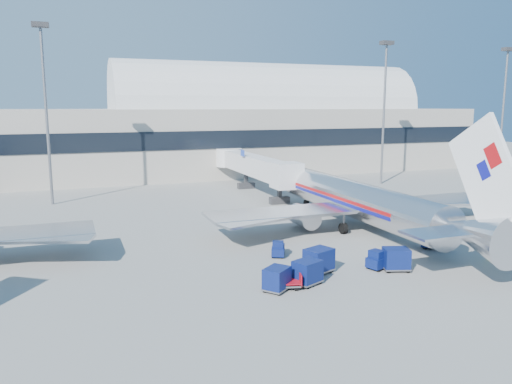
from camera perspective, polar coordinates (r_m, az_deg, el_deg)
name	(u,v)px	position (r m, az deg, el deg)	size (l,w,h in m)	color
ground	(290,251)	(44.08, 3.89, -6.70)	(260.00, 260.00, 0.00)	gray
terminal	(92,135)	(94.62, -18.25, 6.26)	(170.00, 28.15, 21.00)	#B2AA9E
airliner_main	(361,201)	(51.94, 11.94, -1.05)	(32.00, 37.26, 12.07)	silver
jetbridge_near	(251,165)	(74.19, -0.58, 3.13)	(4.40, 27.50, 6.25)	silver
mast_west	(45,88)	(68.52, -23.02, 10.93)	(2.00, 1.20, 22.60)	slate
mast_east	(385,92)	(83.41, 14.50, 11.04)	(2.00, 1.20, 22.60)	slate
mast_far_east	(505,93)	(99.82, 26.53, 10.07)	(2.00, 1.20, 22.60)	slate
barrier_near	(440,224)	(55.21, 20.30, -3.44)	(3.00, 0.55, 0.90)	#9E9E96
barrier_mid	(465,221)	(57.40, 22.80, -3.11)	(3.00, 0.55, 0.90)	#9E9E96
barrier_far	(489,219)	(59.68, 25.11, -2.80)	(3.00, 0.55, 0.90)	#9E9E96
tug_lead	(380,260)	(40.34, 13.94, -7.51)	(2.58, 1.86, 1.52)	#0A174F
tug_right	(435,242)	(46.99, 19.76, -5.35)	(2.39, 2.53, 1.52)	#0A174F
tug_left	(278,249)	(42.35, 2.54, -6.50)	(1.84, 2.33, 1.36)	#0A174F
cart_train_a	(319,260)	(38.37, 7.18, -7.71)	(2.57, 2.29, 1.87)	#0A174F
cart_train_b	(307,272)	(35.88, 5.88, -9.05)	(2.43, 2.19, 1.75)	#0A174F
cart_train_c	(277,279)	(34.55, 2.39, -9.86)	(2.34, 2.27, 1.64)	#0A174F
cart_solo_near	(396,259)	(40.04, 15.73, -7.36)	(2.37, 2.07, 1.76)	#0A174F
cart_solo_far	(488,236)	(49.66, 24.94, -4.54)	(2.41, 2.04, 1.85)	#0A174F
cart_open_red	(286,283)	(35.17, 3.43, -10.33)	(2.38, 1.94, 0.56)	slate
ramp_worker	(491,251)	(45.21, 25.24, -6.08)	(0.63, 0.41, 1.72)	#B1FF1A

